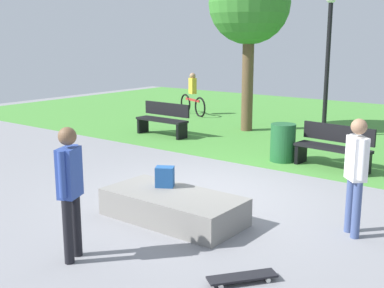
{
  "coord_description": "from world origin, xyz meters",
  "views": [
    {
      "loc": [
        4.81,
        -6.81,
        2.69
      ],
      "look_at": [
        0.32,
        -0.96,
        1.09
      ],
      "focal_mm": 45.82,
      "sensor_mm": 36.0,
      "label": 1
    }
  ],
  "objects_px": {
    "trash_bin": "(283,143)",
    "cyclist_on_bicycle": "(193,97)",
    "skateboard_by_ledge": "(242,277)",
    "park_bench_center_lawn": "(334,146)",
    "tree_slender_maple": "(249,5)",
    "lamp_post": "(328,50)",
    "skater_performing_trick": "(70,184)",
    "concrete_ledge": "(173,207)",
    "backpack_on_ledge": "(165,177)",
    "skater_watching": "(356,169)",
    "park_bench_far_left": "(163,119)"
  },
  "relations": [
    {
      "from": "park_bench_center_lawn",
      "to": "tree_slender_maple",
      "type": "distance_m",
      "value": 5.51
    },
    {
      "from": "skateboard_by_ledge",
      "to": "tree_slender_maple",
      "type": "height_order",
      "value": "tree_slender_maple"
    },
    {
      "from": "concrete_ledge",
      "to": "tree_slender_maple",
      "type": "bearing_deg",
      "value": 112.88
    },
    {
      "from": "tree_slender_maple",
      "to": "cyclist_on_bicycle",
      "type": "xyz_separation_m",
      "value": [
        -3.15,
        1.48,
        -2.98
      ]
    },
    {
      "from": "skateboard_by_ledge",
      "to": "lamp_post",
      "type": "bearing_deg",
      "value": 107.04
    },
    {
      "from": "skater_performing_trick",
      "to": "cyclist_on_bicycle",
      "type": "height_order",
      "value": "skater_performing_trick"
    },
    {
      "from": "park_bench_center_lawn",
      "to": "skater_watching",
      "type": "bearing_deg",
      "value": -64.33
    },
    {
      "from": "trash_bin",
      "to": "skater_watching",
      "type": "bearing_deg",
      "value": -49.59
    },
    {
      "from": "park_bench_center_lawn",
      "to": "trash_bin",
      "type": "height_order",
      "value": "park_bench_center_lawn"
    },
    {
      "from": "skateboard_by_ledge",
      "to": "tree_slender_maple",
      "type": "bearing_deg",
      "value": 120.97
    },
    {
      "from": "skateboard_by_ledge",
      "to": "lamp_post",
      "type": "relative_size",
      "value": 0.2
    },
    {
      "from": "lamp_post",
      "to": "cyclist_on_bicycle",
      "type": "xyz_separation_m",
      "value": [
        -5.35,
        1.01,
        -1.74
      ]
    },
    {
      "from": "cyclist_on_bicycle",
      "to": "concrete_ledge",
      "type": "bearing_deg",
      "value": -54.21
    },
    {
      "from": "backpack_on_ledge",
      "to": "skater_watching",
      "type": "xyz_separation_m",
      "value": [
        2.66,
        0.89,
        0.38
      ]
    },
    {
      "from": "park_bench_far_left",
      "to": "skateboard_by_ledge",
      "type": "bearing_deg",
      "value": -43.4
    },
    {
      "from": "skater_performing_trick",
      "to": "lamp_post",
      "type": "bearing_deg",
      "value": 93.82
    },
    {
      "from": "skater_performing_trick",
      "to": "park_bench_far_left",
      "type": "bearing_deg",
      "value": 122.66
    },
    {
      "from": "skater_performing_trick",
      "to": "cyclist_on_bicycle",
      "type": "bearing_deg",
      "value": 120.24
    },
    {
      "from": "park_bench_center_lawn",
      "to": "trash_bin",
      "type": "distance_m",
      "value": 1.15
    },
    {
      "from": "tree_slender_maple",
      "to": "park_bench_far_left",
      "type": "bearing_deg",
      "value": -125.25
    },
    {
      "from": "park_bench_far_left",
      "to": "cyclist_on_bicycle",
      "type": "distance_m",
      "value": 3.93
    },
    {
      "from": "skater_performing_trick",
      "to": "trash_bin",
      "type": "height_order",
      "value": "skater_performing_trick"
    },
    {
      "from": "skater_performing_trick",
      "to": "concrete_ledge",
      "type": "bearing_deg",
      "value": 86.09
    },
    {
      "from": "concrete_ledge",
      "to": "cyclist_on_bicycle",
      "type": "distance_m",
      "value": 10.43
    },
    {
      "from": "skateboard_by_ledge",
      "to": "lamp_post",
      "type": "height_order",
      "value": "lamp_post"
    },
    {
      "from": "lamp_post",
      "to": "backpack_on_ledge",
      "type": "bearing_deg",
      "value": -86.66
    },
    {
      "from": "trash_bin",
      "to": "skateboard_by_ledge",
      "type": "bearing_deg",
      "value": -67.17
    },
    {
      "from": "trash_bin",
      "to": "cyclist_on_bicycle",
      "type": "bearing_deg",
      "value": 143.82
    },
    {
      "from": "park_bench_center_lawn",
      "to": "cyclist_on_bicycle",
      "type": "xyz_separation_m",
      "value": [
        -6.86,
        4.09,
        0.15
      ]
    },
    {
      "from": "skateboard_by_ledge",
      "to": "park_bench_center_lawn",
      "type": "relative_size",
      "value": 0.46
    },
    {
      "from": "skater_watching",
      "to": "cyclist_on_bicycle",
      "type": "relative_size",
      "value": 0.98
    },
    {
      "from": "tree_slender_maple",
      "to": "backpack_on_ledge",
      "type": "bearing_deg",
      "value": -68.83
    },
    {
      "from": "concrete_ledge",
      "to": "backpack_on_ledge",
      "type": "distance_m",
      "value": 0.52
    },
    {
      "from": "park_bench_far_left",
      "to": "tree_slender_maple",
      "type": "distance_m",
      "value": 4.03
    },
    {
      "from": "lamp_post",
      "to": "trash_bin",
      "type": "height_order",
      "value": "lamp_post"
    },
    {
      "from": "backpack_on_ledge",
      "to": "skateboard_by_ledge",
      "type": "relative_size",
      "value": 0.42
    },
    {
      "from": "cyclist_on_bicycle",
      "to": "skater_performing_trick",
      "type": "bearing_deg",
      "value": -59.76
    },
    {
      "from": "backpack_on_ledge",
      "to": "skater_performing_trick",
      "type": "relative_size",
      "value": 0.19
    },
    {
      "from": "park_bench_center_lawn",
      "to": "lamp_post",
      "type": "relative_size",
      "value": 0.42
    },
    {
      "from": "concrete_ledge",
      "to": "tree_slender_maple",
      "type": "distance_m",
      "value": 8.3
    },
    {
      "from": "trash_bin",
      "to": "park_bench_center_lawn",
      "type": "bearing_deg",
      "value": 4.56
    },
    {
      "from": "skater_performing_trick",
      "to": "cyclist_on_bicycle",
      "type": "distance_m",
      "value": 11.86
    },
    {
      "from": "lamp_post",
      "to": "tree_slender_maple",
      "type": "bearing_deg",
      "value": -167.95
    },
    {
      "from": "concrete_ledge",
      "to": "lamp_post",
      "type": "relative_size",
      "value": 0.55
    },
    {
      "from": "skater_watching",
      "to": "trash_bin",
      "type": "xyz_separation_m",
      "value": [
        -2.72,
        3.19,
        -0.53
      ]
    },
    {
      "from": "park_bench_center_lawn",
      "to": "trash_bin",
      "type": "bearing_deg",
      "value": -175.44
    },
    {
      "from": "backpack_on_ledge",
      "to": "cyclist_on_bicycle",
      "type": "relative_size",
      "value": 0.19
    },
    {
      "from": "skater_watching",
      "to": "park_bench_center_lawn",
      "type": "relative_size",
      "value": 1.0
    },
    {
      "from": "park_bench_center_lawn",
      "to": "concrete_ledge",
      "type": "bearing_deg",
      "value": -99.99
    },
    {
      "from": "skateboard_by_ledge",
      "to": "park_bench_far_left",
      "type": "distance_m",
      "value": 8.64
    }
  ]
}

